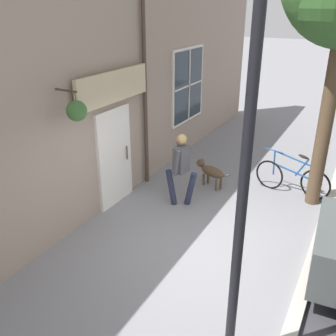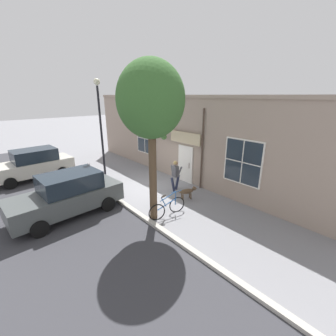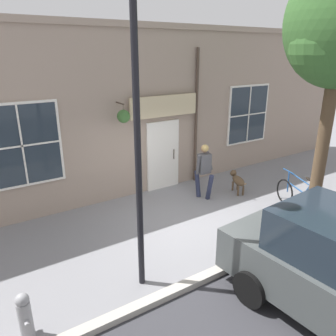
% 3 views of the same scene
% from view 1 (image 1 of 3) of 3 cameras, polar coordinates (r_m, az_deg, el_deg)
% --- Properties ---
extents(ground_plane, '(90.00, 90.00, 0.00)m').
position_cam_1_polar(ground_plane, '(6.96, 3.68, -11.64)').
color(ground_plane, gray).
extents(storefront_facade, '(0.95, 18.00, 4.76)m').
position_cam_1_polar(storefront_facade, '(7.18, -13.12, 9.92)').
color(storefront_facade, gray).
rests_on(storefront_facade, ground_plane).
extents(pedestrian_walking, '(0.70, 0.58, 1.61)m').
position_cam_1_polar(pedestrian_walking, '(7.83, 2.01, 0.65)').
color(pedestrian_walking, '#282D47').
rests_on(pedestrian_walking, ground_plane).
extents(dog_on_leash, '(1.04, 0.49, 0.61)m').
position_cam_1_polar(dog_on_leash, '(8.91, 6.51, -0.45)').
color(dog_on_leash, brown).
rests_on(dog_on_leash, ground_plane).
extents(leaning_bicycle, '(1.73, 0.27, 1.01)m').
position_cam_1_polar(leaning_bicycle, '(9.01, 18.34, -1.39)').
color(leaning_bicycle, black).
rests_on(leaning_bicycle, ground_plane).
extents(street_lamp, '(0.32, 0.32, 5.53)m').
position_cam_1_polar(street_lamp, '(3.33, 13.03, 14.83)').
color(street_lamp, black).
rests_on(street_lamp, ground_plane).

